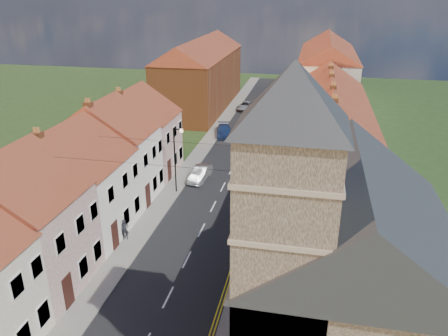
# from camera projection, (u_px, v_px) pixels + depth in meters

# --- Properties ---
(road) EXTENTS (7.00, 90.00, 0.02)m
(road) POSITION_uv_depth(u_px,v_px,m) (238.00, 157.00, 47.89)
(road) COLOR black
(road) RESTS_ON ground
(pavement_left) EXTENTS (1.80, 90.00, 0.12)m
(pavement_left) POSITION_uv_depth(u_px,v_px,m) (199.00, 153.00, 48.70)
(pavement_left) COLOR #A39D94
(pavement_left) RESTS_ON ground
(pavement_right) EXTENTS (1.80, 90.00, 0.12)m
(pavement_right) POSITION_uv_depth(u_px,v_px,m) (278.00, 159.00, 47.05)
(pavement_right) COLOR #A39D94
(pavement_right) RESTS_ON ground
(church) EXTENTS (11.25, 14.25, 15.20)m
(church) POSITION_uv_depth(u_px,v_px,m) (340.00, 258.00, 19.76)
(church) COLOR #3D352B
(church) RESTS_ON ground
(cottage_r_tudor) EXTENTS (8.30, 5.20, 9.00)m
(cottage_r_tudor) POSITION_uv_depth(u_px,v_px,m) (331.00, 196.00, 28.79)
(cottage_r_tudor) COLOR white
(cottage_r_tudor) RESTS_ON ground
(cottage_r_white_near) EXTENTS (8.30, 6.00, 9.00)m
(cottage_r_white_near) POSITION_uv_depth(u_px,v_px,m) (330.00, 166.00, 33.67)
(cottage_r_white_near) COLOR white
(cottage_r_white_near) RESTS_ON ground
(cottage_r_cream_mid) EXTENTS (8.30, 5.20, 9.00)m
(cottage_r_cream_mid) POSITION_uv_depth(u_px,v_px,m) (329.00, 143.00, 38.55)
(cottage_r_cream_mid) COLOR #FFD1C9
(cottage_r_cream_mid) RESTS_ON ground
(cottage_r_pink) EXTENTS (8.30, 6.00, 9.00)m
(cottage_r_pink) POSITION_uv_depth(u_px,v_px,m) (328.00, 126.00, 43.44)
(cottage_r_pink) COLOR #FFD1C9
(cottage_r_pink) RESTS_ON ground
(cottage_r_white_far) EXTENTS (8.30, 5.20, 9.00)m
(cottage_r_white_far) POSITION_uv_depth(u_px,v_px,m) (328.00, 112.00, 48.32)
(cottage_r_white_far) COLOR white
(cottage_r_white_far) RESTS_ON ground
(cottage_r_cream_far) EXTENTS (8.30, 6.00, 9.00)m
(cottage_r_cream_far) POSITION_uv_depth(u_px,v_px,m) (327.00, 100.00, 53.20)
(cottage_r_cream_far) COLOR brown
(cottage_r_cream_far) RESTS_ON ground
(cottage_l_cream) EXTENTS (8.30, 6.30, 9.10)m
(cottage_l_cream) POSITION_uv_depth(u_px,v_px,m) (12.00, 219.00, 25.80)
(cottage_l_cream) COLOR #FFD1C9
(cottage_l_cream) RESTS_ON ground
(cottage_l_white) EXTENTS (8.30, 6.90, 8.80)m
(cottage_l_white) POSITION_uv_depth(u_px,v_px,m) (69.00, 179.00, 31.65)
(cottage_l_white) COLOR white
(cottage_l_white) RESTS_ON ground
(cottage_l_brick_mid) EXTENTS (8.30, 5.70, 9.10)m
(cottage_l_brick_mid) POSITION_uv_depth(u_px,v_px,m) (106.00, 149.00, 37.10)
(cottage_l_brick_mid) COLOR white
(cottage_l_brick_mid) RESTS_ON ground
(cottage_l_pink) EXTENTS (8.30, 6.30, 8.80)m
(cottage_l_pink) POSITION_uv_depth(u_px,v_px,m) (133.00, 130.00, 42.41)
(cottage_l_pink) COLOR #FFD1C9
(cottage_l_pink) RESTS_ON ground
(block_right_far) EXTENTS (8.30, 24.20, 10.50)m
(block_right_far) POSITION_uv_depth(u_px,v_px,m) (327.00, 72.00, 66.72)
(block_right_far) COLOR white
(block_right_far) RESTS_ON ground
(block_left_far) EXTENTS (8.30, 24.20, 10.50)m
(block_left_far) POSITION_uv_depth(u_px,v_px,m) (201.00, 73.00, 65.70)
(block_left_far) COLOR brown
(block_left_far) RESTS_ON ground
(lamppost) EXTENTS (0.88, 0.15, 6.00)m
(lamppost) POSITION_uv_depth(u_px,v_px,m) (176.00, 156.00, 38.22)
(lamppost) COLOR black
(lamppost) RESTS_ON pavement_left
(car_mid) EXTENTS (1.66, 3.99, 1.28)m
(car_mid) POSITION_uv_depth(u_px,v_px,m) (200.00, 174.00, 41.96)
(car_mid) COLOR #919498
(car_mid) RESTS_ON ground
(car_far) EXTENTS (2.71, 4.67, 1.27)m
(car_far) POSITION_uv_depth(u_px,v_px,m) (224.00, 131.00, 54.45)
(car_far) COLOR navy
(car_far) RESTS_ON ground
(car_distant) EXTENTS (2.84, 4.68, 1.21)m
(car_distant) POSITION_uv_depth(u_px,v_px,m) (246.00, 106.00, 66.18)
(car_distant) COLOR #AEB0B6
(car_distant) RESTS_ON ground
(pedestrian_left) EXTENTS (0.66, 0.53, 1.57)m
(pedestrian_left) POSITION_uv_depth(u_px,v_px,m) (125.00, 230.00, 31.76)
(pedestrian_left) COLOR black
(pedestrian_left) RESTS_ON pavement_left
(pedestrian_right) EXTENTS (0.99, 0.81, 1.87)m
(pedestrian_right) POSITION_uv_depth(u_px,v_px,m) (270.00, 194.00, 36.90)
(pedestrian_right) COLOR #2B2422
(pedestrian_right) RESTS_ON pavement_right
(car_distant_b) EXTENTS (2.10, 4.35, 1.19)m
(car_distant_b) POSITION_uv_depth(u_px,v_px,m) (274.00, 107.00, 65.40)
(car_distant_b) COLOR silver
(car_distant_b) RESTS_ON ground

